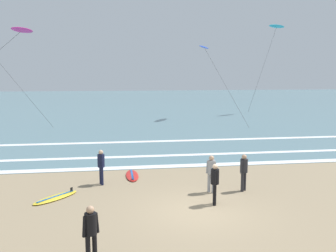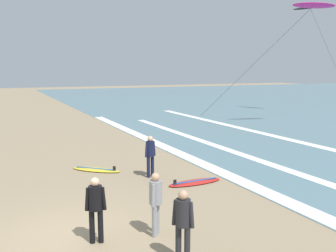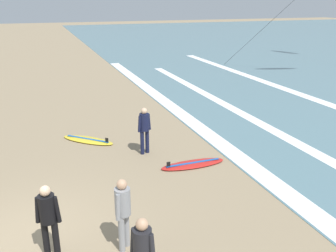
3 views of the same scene
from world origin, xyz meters
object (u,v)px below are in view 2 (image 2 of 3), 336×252
object	(u,v)px
surfer_background_far	(96,204)
surfer_left_near	(183,220)
kite_black_low_near	(310,8)
kite_magenta_high_right	(313,6)
surfboard_left_pile	(96,170)
surfer_mid_group	(156,198)
surfer_foreground_main	(150,153)
surfboard_foreground_flat	(195,182)

from	to	relation	value
surfer_background_far	surfer_left_near	bearing A→B (deg)	40.71
kite_black_low_near	kite_magenta_high_right	bearing A→B (deg)	-44.95
surfer_background_far	surfboard_left_pile	distance (m)	6.42
kite_black_low_near	surfer_background_far	bearing A→B (deg)	-54.73
surfer_left_near	surfer_mid_group	xyz separation A→B (m)	(-1.42, -0.00, 0.00)
surfer_left_near	surfer_mid_group	bearing A→B (deg)	-179.87
surfer_mid_group	kite_black_low_near	xyz separation A→B (m)	(-17.62, 23.14, 8.68)
surfer_foreground_main	kite_magenta_high_right	xyz separation A→B (m)	(-6.57, 14.93, 7.42)
kite_black_low_near	kite_magenta_high_right	xyz separation A→B (m)	(6.42, -6.40, -1.26)
surfboard_foreground_flat	surfboard_left_pile	bearing A→B (deg)	-138.82
surfer_left_near	kite_magenta_high_right	world-z (taller)	kite_magenta_high_right
surfer_left_near	surfboard_foreground_flat	distance (m)	5.56
surfer_background_far	kite_magenta_high_right	bearing A→B (deg)	121.11
surfboard_left_pile	kite_magenta_high_right	xyz separation A→B (m)	(-4.80, 16.59, 8.33)
surfer_mid_group	kite_magenta_high_right	size ratio (longest dim) A/B	0.17
surfer_background_far	surfer_foreground_main	bearing A→B (deg)	143.63
surfer_foreground_main	surfboard_foreground_flat	bearing A→B (deg)	38.53
surfer_left_near	surfer_foreground_main	size ratio (longest dim) A/B	1.00
surfboard_left_pile	kite_black_low_near	world-z (taller)	kite_black_low_near
surfboard_foreground_flat	kite_black_low_near	size ratio (longest dim) A/B	0.21
surfer_mid_group	surfboard_foreground_flat	bearing A→B (deg)	137.35
surfboard_foreground_flat	kite_black_low_near	distance (m)	26.60
surfer_left_near	kite_black_low_near	distance (m)	31.20
surfboard_foreground_flat	kite_magenta_high_right	world-z (taller)	kite_magenta_high_right
surfboard_foreground_flat	surfboard_left_pile	distance (m)	4.26
surfer_background_far	surfer_left_near	size ratio (longest dim) A/B	1.00
surfboard_foreground_flat	kite_black_low_near	bearing A→B (deg)	125.54
surfer_foreground_main	surfboard_foreground_flat	distance (m)	2.05
surfer_background_far	surfboard_left_pile	xyz separation A→B (m)	(-6.16, 1.57, -0.91)
kite_magenta_high_right	surfboard_left_pile	bearing A→B (deg)	-73.86
surfer_left_near	surfboard_left_pile	bearing A→B (deg)	178.97
surfer_mid_group	surfboard_foreground_flat	size ratio (longest dim) A/B	0.76
surfer_foreground_main	kite_magenta_high_right	size ratio (longest dim) A/B	0.17
surfer_mid_group	surfer_background_far	bearing A→B (deg)	-99.58
surfer_background_far	surfboard_left_pile	world-z (taller)	surfer_background_far
surfer_left_near	surfer_foreground_main	distance (m)	6.32
surfer_background_far	surfboard_foreground_flat	world-z (taller)	surfer_background_far
surfer_background_far	surfboard_foreground_flat	xyz separation A→B (m)	(-2.96, 4.38, -0.91)
surfer_foreground_main	kite_black_low_near	xyz separation A→B (m)	(-12.99, 21.33, 8.68)
surfer_background_far	surfboard_foreground_flat	distance (m)	5.36
surfer_background_far	kite_black_low_near	bearing A→B (deg)	125.27
surfer_background_far	surfboard_left_pile	size ratio (longest dim) A/B	0.82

